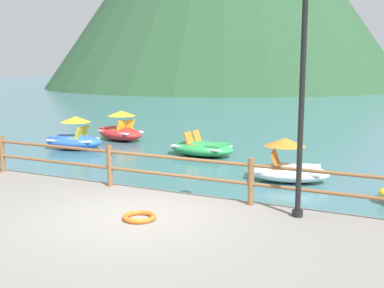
% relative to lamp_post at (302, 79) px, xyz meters
% --- Properties ---
extents(ground_plane, '(200.00, 200.00, 0.00)m').
position_rel_lamp_post_xyz_m(ground_plane, '(-2.72, 38.77, -2.92)').
color(ground_plane, '#3D6B75').
extents(promenade_dock, '(28.00, 8.00, 0.40)m').
position_rel_lamp_post_xyz_m(promenade_dock, '(-2.72, -3.43, -2.72)').
color(promenade_dock, gray).
rests_on(promenade_dock, ground).
extents(dock_railing, '(23.92, 0.12, 0.95)m').
position_rel_lamp_post_xyz_m(dock_railing, '(-2.72, 0.32, -1.94)').
color(dock_railing, brown).
rests_on(dock_railing, promenade_dock).
extents(lamp_post, '(0.28, 0.28, 4.18)m').
position_rel_lamp_post_xyz_m(lamp_post, '(0.00, 0.00, 0.00)').
color(lamp_post, black).
rests_on(lamp_post, promenade_dock).
extents(life_ring, '(0.61, 0.61, 0.09)m').
position_rel_lamp_post_xyz_m(life_ring, '(-2.53, -1.42, -2.47)').
color(life_ring, orange).
rests_on(life_ring, promenade_dock).
extents(pedal_boat_0, '(2.41, 1.57, 1.20)m').
position_rel_lamp_post_xyz_m(pedal_boat_0, '(-1.26, 4.16, -2.53)').
color(pedal_boat_0, white).
rests_on(pedal_boat_0, ground).
extents(pedal_boat_1, '(2.54, 1.60, 0.85)m').
position_rel_lamp_post_xyz_m(pedal_boat_1, '(-4.96, 6.55, -2.65)').
color(pedal_boat_1, green).
rests_on(pedal_boat_1, ground).
extents(pedal_boat_2, '(2.60, 1.79, 1.27)m').
position_rel_lamp_post_xyz_m(pedal_boat_2, '(-9.55, 8.19, -2.49)').
color(pedal_boat_2, red).
rests_on(pedal_boat_2, ground).
extents(pedal_boat_4, '(2.43, 1.62, 1.26)m').
position_rel_lamp_post_xyz_m(pedal_boat_4, '(-9.88, 5.60, -2.50)').
color(pedal_boat_4, blue).
rests_on(pedal_boat_4, ground).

